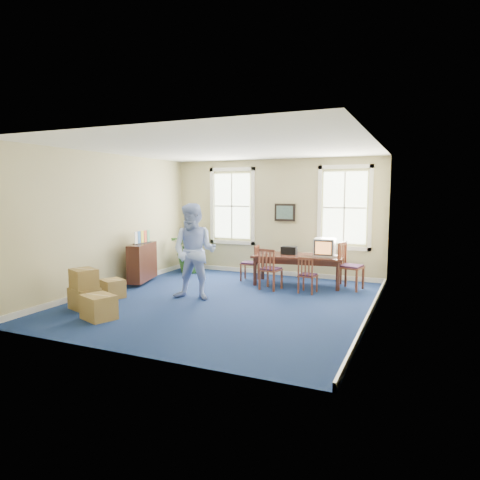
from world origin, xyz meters
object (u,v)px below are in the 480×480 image
at_px(crt_tv, 325,247).
at_px(credenza, 142,265).
at_px(cardboard_boxes, 96,288).
at_px(potted_plant, 193,250).
at_px(man, 194,252).
at_px(chair_near_left, 271,269).
at_px(conference_table, 298,270).

relative_size(crt_tv, credenza, 0.44).
bearing_deg(cardboard_boxes, credenza, 104.65).
bearing_deg(potted_plant, man, -59.38).
distance_m(credenza, potted_plant, 1.86).
height_order(crt_tv, chair_near_left, crt_tv).
xyz_separation_m(man, potted_plant, (-1.58, 2.68, -0.38)).
bearing_deg(potted_plant, cardboard_boxes, -87.53).
relative_size(conference_table, chair_near_left, 2.23).
bearing_deg(conference_table, chair_near_left, -127.58).
xyz_separation_m(conference_table, crt_tv, (0.65, 0.05, 0.59)).
bearing_deg(man, conference_table, 46.66).
xyz_separation_m(credenza, potted_plant, (0.43, 1.80, 0.18)).
height_order(conference_table, chair_near_left, chair_near_left).
bearing_deg(credenza, chair_near_left, -2.81).
bearing_deg(chair_near_left, cardboard_boxes, 59.22).
relative_size(conference_table, cardboard_boxes, 1.49).
distance_m(conference_table, man, 2.89).
xyz_separation_m(man, credenza, (-2.01, 0.88, -0.56)).
height_order(conference_table, potted_plant, potted_plant).
xyz_separation_m(potted_plant, cardboard_boxes, (0.18, -4.12, -0.23)).
bearing_deg(credenza, crt_tv, 4.28).
bearing_deg(crt_tv, man, -137.89).
xyz_separation_m(chair_near_left, cardboard_boxes, (-2.60, -2.99, -0.07)).
bearing_deg(conference_table, crt_tv, -2.21).
xyz_separation_m(crt_tv, potted_plant, (-3.88, 0.34, -0.32)).
bearing_deg(crt_tv, conference_table, -179.11).
bearing_deg(chair_near_left, crt_tv, -133.75).
distance_m(conference_table, chair_near_left, 0.88).
height_order(chair_near_left, cardboard_boxes, chair_near_left).
relative_size(man, cardboard_boxes, 1.40).
bearing_deg(conference_table, potted_plant, 166.57).
bearing_deg(cardboard_boxes, chair_near_left, 49.00).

